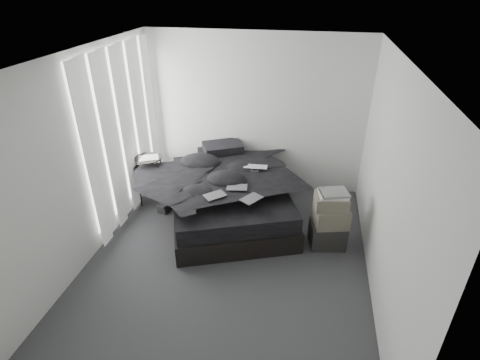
% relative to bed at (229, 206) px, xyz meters
% --- Properties ---
extents(floor, '(3.60, 4.20, 0.01)m').
position_rel_bed_xyz_m(floor, '(0.21, -1.01, -0.15)').
color(floor, '#363739').
rests_on(floor, ground).
extents(ceiling, '(3.60, 4.20, 0.01)m').
position_rel_bed_xyz_m(ceiling, '(0.21, -1.01, 2.45)').
color(ceiling, white).
rests_on(ceiling, ground).
extents(wall_back, '(3.60, 0.01, 2.60)m').
position_rel_bed_xyz_m(wall_back, '(0.21, 1.09, 1.15)').
color(wall_back, silver).
rests_on(wall_back, ground).
extents(wall_front, '(3.60, 0.01, 2.60)m').
position_rel_bed_xyz_m(wall_front, '(0.21, -3.11, 1.15)').
color(wall_front, silver).
rests_on(wall_front, ground).
extents(wall_left, '(0.01, 4.20, 2.60)m').
position_rel_bed_xyz_m(wall_left, '(-1.59, -1.01, 1.15)').
color(wall_left, silver).
rests_on(wall_left, ground).
extents(wall_right, '(0.01, 4.20, 2.60)m').
position_rel_bed_xyz_m(wall_right, '(2.01, -1.01, 1.15)').
color(wall_right, silver).
rests_on(wall_right, ground).
extents(window_left, '(0.02, 2.00, 2.30)m').
position_rel_bed_xyz_m(window_left, '(-1.57, -0.11, 1.20)').
color(window_left, white).
rests_on(window_left, wall_left).
extents(curtain_left, '(0.06, 2.12, 2.48)m').
position_rel_bed_xyz_m(curtain_left, '(-1.52, -0.11, 1.13)').
color(curtain_left, white).
rests_on(curtain_left, wall_left).
extents(bed, '(2.38, 2.70, 0.31)m').
position_rel_bed_xyz_m(bed, '(0.00, 0.00, 0.00)').
color(bed, black).
rests_on(bed, floor).
extents(mattress, '(2.30, 2.62, 0.24)m').
position_rel_bed_xyz_m(mattress, '(0.00, 0.00, 0.27)').
color(mattress, black).
rests_on(mattress, bed).
extents(duvet, '(2.23, 2.38, 0.26)m').
position_rel_bed_xyz_m(duvet, '(0.02, -0.05, 0.52)').
color(duvet, black).
rests_on(duvet, mattress).
extents(pillow_lower, '(0.79, 0.67, 0.15)m').
position_rel_bed_xyz_m(pillow_lower, '(-0.36, 0.80, 0.47)').
color(pillow_lower, black).
rests_on(pillow_lower, mattress).
extents(pillow_upper, '(0.76, 0.67, 0.14)m').
position_rel_bed_xyz_m(pillow_upper, '(-0.28, 0.80, 0.62)').
color(pillow_upper, black).
rests_on(pillow_upper, pillow_lower).
extents(laptop, '(0.37, 0.25, 0.03)m').
position_rel_bed_xyz_m(laptop, '(0.37, 0.20, 0.67)').
color(laptop, silver).
rests_on(laptop, duvet).
extents(comic_a, '(0.33, 0.33, 0.01)m').
position_rel_bed_xyz_m(comic_a, '(-0.04, -0.66, 0.66)').
color(comic_a, black).
rests_on(comic_a, duvet).
extents(comic_b, '(0.31, 0.23, 0.01)m').
position_rel_bed_xyz_m(comic_b, '(0.21, -0.39, 0.66)').
color(comic_b, black).
rests_on(comic_b, duvet).
extents(comic_c, '(0.31, 0.34, 0.01)m').
position_rel_bed_xyz_m(comic_c, '(0.45, -0.64, 0.67)').
color(comic_c, black).
rests_on(comic_c, duvet).
extents(side_stand, '(0.53, 0.53, 0.79)m').
position_rel_bed_xyz_m(side_stand, '(-1.34, 0.14, 0.24)').
color(side_stand, black).
rests_on(side_stand, floor).
extents(papers, '(0.37, 0.33, 0.02)m').
position_rel_bed_xyz_m(papers, '(-1.32, 0.14, 0.64)').
color(papers, white).
rests_on(papers, side_stand).
extents(floor_books, '(0.20, 0.24, 0.15)m').
position_rel_bed_xyz_m(floor_books, '(-1.03, -0.12, -0.08)').
color(floor_books, black).
rests_on(floor_books, floor).
extents(box_lower, '(0.53, 0.45, 0.35)m').
position_rel_bed_xyz_m(box_lower, '(1.50, -0.48, 0.02)').
color(box_lower, black).
rests_on(box_lower, floor).
extents(box_mid, '(0.51, 0.45, 0.27)m').
position_rel_bed_xyz_m(box_mid, '(1.51, -0.49, 0.33)').
color(box_mid, '#5E594A').
rests_on(box_mid, box_lower).
extents(box_upper, '(0.46, 0.39, 0.18)m').
position_rel_bed_xyz_m(box_upper, '(1.49, -0.48, 0.55)').
color(box_upper, '#5E594A').
rests_on(box_upper, box_mid).
extents(art_book_white, '(0.40, 0.35, 0.04)m').
position_rel_bed_xyz_m(art_book_white, '(1.50, -0.48, 0.66)').
color(art_book_white, silver).
rests_on(art_book_white, box_upper).
extents(art_book_snake, '(0.41, 0.36, 0.03)m').
position_rel_bed_xyz_m(art_book_snake, '(1.51, -0.49, 0.70)').
color(art_book_snake, silver).
rests_on(art_book_snake, art_book_white).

